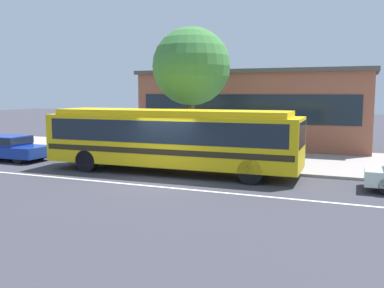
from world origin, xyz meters
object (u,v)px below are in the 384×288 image
(sedan_behind_bus, at_px, (6,146))
(street_tree_near_stop, at_px, (191,67))
(transit_bus, at_px, (171,136))
(pedestrian_waiting_near_sign, at_px, (220,142))
(pedestrian_walking_along_curb, at_px, (248,145))

(sedan_behind_bus, relative_size, street_tree_near_stop, 0.68)
(transit_bus, bearing_deg, pedestrian_waiting_near_sign, 68.86)
(pedestrian_walking_along_curb, bearing_deg, pedestrian_waiting_near_sign, 157.57)
(transit_bus, xyz_separation_m, street_tree_near_stop, (-0.56, 3.77, 3.23))
(transit_bus, height_order, street_tree_near_stop, street_tree_near_stop)
(pedestrian_walking_along_curb, xyz_separation_m, street_tree_near_stop, (-3.38, 1.24, 3.79))
(transit_bus, height_order, sedan_behind_bus, transit_bus)
(sedan_behind_bus, xyz_separation_m, pedestrian_waiting_near_sign, (10.86, 3.11, 0.37))
(sedan_behind_bus, height_order, street_tree_near_stop, street_tree_near_stop)
(transit_bus, distance_m, sedan_behind_bus, 9.67)
(sedan_behind_bus, distance_m, pedestrian_walking_along_curb, 12.69)
(sedan_behind_bus, height_order, pedestrian_waiting_near_sign, pedestrian_waiting_near_sign)
(pedestrian_waiting_near_sign, height_order, pedestrian_walking_along_curb, pedestrian_waiting_near_sign)
(transit_bus, height_order, pedestrian_waiting_near_sign, transit_bus)
(pedestrian_waiting_near_sign, relative_size, pedestrian_walking_along_curb, 1.03)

